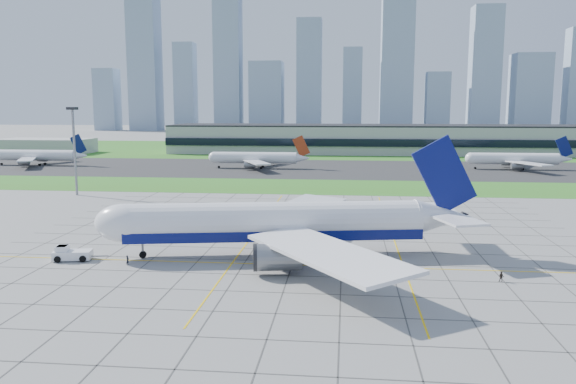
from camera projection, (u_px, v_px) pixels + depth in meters
name	position (u px, v px, depth m)	size (l,w,h in m)	color
ground	(293.00, 262.00, 93.61)	(1400.00, 1400.00, 0.00)	gray
grass_median	(319.00, 187.00, 182.12)	(700.00, 35.00, 0.04)	#387020
asphalt_taxiway	(326.00, 168.00, 236.21)	(700.00, 75.00, 0.04)	#383838
grass_far	(332.00, 149.00, 344.40)	(700.00, 145.00, 0.04)	#387020
apron_markings	(301.00, 245.00, 104.47)	(120.00, 130.00, 0.03)	#474744
terminal	(403.00, 139.00, 314.43)	(260.00, 43.00, 15.80)	#B7B7B2
service_block	(46.00, 146.00, 315.87)	(50.00, 25.00, 8.00)	#B7B7B2
light_mast	(74.00, 140.00, 162.26)	(2.50, 2.50, 25.60)	gray
city_skyline	(331.00, 75.00, 597.08)	(523.00, 32.40, 160.00)	#8BA0B6
airliner	(277.00, 223.00, 96.64)	(65.77, 66.08, 20.85)	white
pushback_tug	(71.00, 254.00, 94.35)	(9.14, 4.04, 2.51)	white
crew_near	(128.00, 260.00, 91.46)	(0.59, 0.39, 1.62)	black
crew_far	(501.00, 277.00, 82.55)	(0.77, 0.60, 1.58)	black
distant_jet_0	(36.00, 155.00, 248.65)	(42.29, 42.66, 14.08)	white
distant_jet_1	(256.00, 158.00, 236.04)	(40.75, 42.66, 14.08)	white
distant_jet_2	(516.00, 159.00, 231.66)	(40.60, 42.66, 14.08)	white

